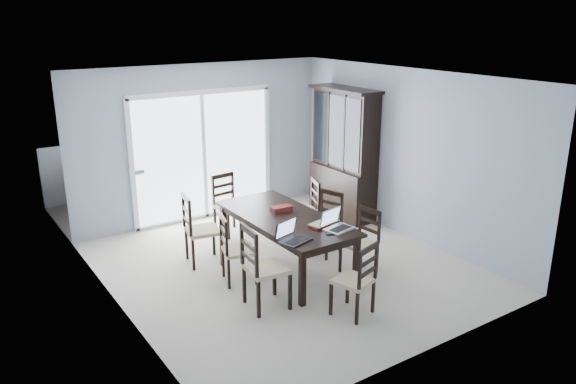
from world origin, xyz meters
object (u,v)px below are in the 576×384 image
(chair_left_near, at_px, (258,259))
(chair_right_mid, at_px, (327,216))
(chair_end_far, at_px, (227,197))
(cell_phone, at_px, (331,234))
(china_hutch, at_px, (344,155))
(game_box, at_px, (282,209))
(chair_left_far, at_px, (195,222))
(laptop_dark, at_px, (295,237))
(chair_left_mid, at_px, (232,242))
(laptop_silver, at_px, (339,225))
(dining_table, at_px, (285,222))
(hot_tub, at_px, (161,179))
(chair_right_far, at_px, (309,203))
(chair_end_near, at_px, (360,273))
(chair_right_near, at_px, (364,234))

(chair_left_near, bearing_deg, chair_right_mid, 123.52)
(chair_end_far, relative_size, cell_phone, 9.49)
(china_hutch, relative_size, game_box, 7.76)
(chair_left_far, height_order, laptop_dark, chair_left_far)
(chair_right_mid, bearing_deg, chair_left_mid, 75.34)
(laptop_silver, height_order, game_box, laptop_silver)
(laptop_dark, bearing_deg, china_hutch, 24.33)
(china_hutch, height_order, chair_right_mid, china_hutch)
(chair_left_near, distance_m, chair_right_mid, 1.92)
(chair_left_near, relative_size, laptop_dark, 2.85)
(dining_table, bearing_deg, laptop_silver, -68.87)
(chair_left_mid, distance_m, hot_tub, 3.47)
(chair_left_mid, bearing_deg, dining_table, 104.48)
(dining_table, relative_size, chair_end_far, 2.01)
(chair_end_far, height_order, laptop_silver, chair_end_far)
(dining_table, bearing_deg, chair_left_mid, 178.45)
(china_hutch, bearing_deg, chair_end_far, 169.28)
(laptop_silver, bearing_deg, laptop_dark, 168.77)
(chair_left_mid, bearing_deg, chair_right_mid, 109.71)
(china_hutch, relative_size, chair_left_far, 1.88)
(cell_phone, xyz_separation_m, game_box, (-0.04, 1.05, 0.03))
(game_box, bearing_deg, chair_right_far, 30.28)
(laptop_dark, distance_m, hot_tub, 4.27)
(chair_left_mid, relative_size, hot_tub, 0.48)
(chair_right_far, bearing_deg, chair_end_near, 178.06)
(chair_left_far, bearing_deg, chair_end_far, 142.96)
(chair_left_mid, xyz_separation_m, chair_left_far, (-0.15, 0.78, 0.06))
(chair_right_mid, distance_m, hot_tub, 3.56)
(dining_table, bearing_deg, chair_left_far, 139.97)
(chair_left_mid, relative_size, cell_phone, 9.19)
(china_hutch, xyz_separation_m, chair_right_far, (-1.14, -0.57, -0.49))
(game_box, bearing_deg, dining_table, -110.29)
(dining_table, relative_size, game_box, 7.76)
(china_hutch, distance_m, chair_end_far, 2.14)
(chair_right_near, distance_m, hot_tub, 4.33)
(chair_left_near, xyz_separation_m, chair_right_mid, (1.70, 0.89, -0.08))
(chair_end_near, bearing_deg, chair_right_near, 28.99)
(china_hutch, distance_m, chair_right_mid, 1.73)
(chair_right_near, bearing_deg, chair_end_near, 131.03)
(chair_right_mid, relative_size, chair_end_near, 1.01)
(chair_left_mid, distance_m, chair_left_far, 0.80)
(chair_right_far, xyz_separation_m, cell_phone, (-0.77, -1.52, 0.18))
(laptop_dark, xyz_separation_m, laptop_silver, (0.68, 0.01, -0.00))
(chair_end_near, bearing_deg, cell_phone, 61.90)
(chair_left_mid, height_order, laptop_silver, chair_left_mid)
(chair_right_mid, distance_m, laptop_silver, 1.08)
(dining_table, height_order, chair_right_mid, chair_right_mid)
(chair_right_mid, distance_m, cell_phone, 1.22)
(chair_left_mid, bearing_deg, hot_tub, -170.58)
(chair_right_mid, bearing_deg, chair_left_far, 50.82)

